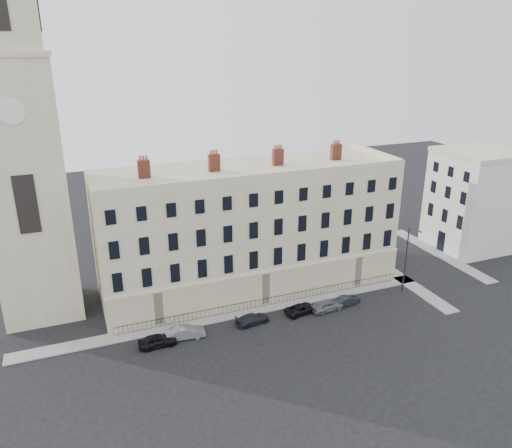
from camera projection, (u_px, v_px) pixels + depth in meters
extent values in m
plane|color=black|center=(335.00, 318.00, 55.73)|extent=(160.00, 160.00, 0.00)
cube|color=#C2B690|center=(247.00, 227.00, 61.51)|extent=(36.00, 12.00, 15.00)
cube|color=beige|center=(266.00, 289.00, 58.13)|extent=(36.10, 0.18, 4.00)
cube|color=beige|center=(368.00, 247.00, 69.65)|extent=(0.18, 12.10, 4.00)
cube|color=#C2B690|center=(266.00, 177.00, 53.65)|extent=(36.00, 0.35, 0.80)
cube|color=#C2B690|center=(375.00, 153.00, 64.90)|extent=(0.35, 12.00, 0.80)
cube|color=brown|center=(144.00, 169.00, 54.41)|extent=(1.30, 0.70, 2.00)
cube|color=brown|center=(214.00, 163.00, 57.17)|extent=(1.30, 0.70, 2.00)
cube|color=brown|center=(278.00, 157.00, 59.92)|extent=(1.30, 0.70, 2.00)
cube|color=brown|center=(336.00, 152.00, 62.68)|extent=(1.30, 0.70, 2.00)
cube|color=#C2B690|center=(28.00, 193.00, 52.72)|extent=(8.00, 8.00, 28.00)
cylinder|color=white|center=(11.00, 112.00, 46.04)|extent=(2.40, 0.14, 2.40)
cube|color=silver|center=(473.00, 202.00, 72.86)|extent=(10.00, 10.00, 14.00)
cube|color=gray|center=(236.00, 314.00, 56.62)|extent=(48.00, 2.00, 0.12)
cube|color=gray|center=(390.00, 270.00, 67.16)|extent=(2.00, 24.00, 0.12)
cube|color=gray|center=(439.00, 254.00, 72.35)|extent=(2.00, 20.00, 0.12)
cube|color=black|center=(267.00, 298.00, 58.02)|extent=(35.00, 0.04, 0.04)
cube|color=black|center=(267.00, 305.00, 58.33)|extent=(35.00, 0.04, 0.04)
imported|color=black|center=(158.00, 341.00, 50.50)|extent=(3.90, 1.59, 1.33)
imported|color=slate|center=(185.00, 332.00, 51.90)|extent=(4.18, 1.71, 1.35)
imported|color=black|center=(252.00, 319.00, 54.59)|extent=(4.02, 2.06, 1.12)
imported|color=black|center=(301.00, 309.00, 56.66)|extent=(4.11, 2.40, 1.07)
imported|color=slate|center=(327.00, 305.00, 57.16)|extent=(4.00, 1.87, 1.32)
imported|color=black|center=(347.00, 301.00, 58.43)|extent=(3.50, 1.68, 1.11)
cylinder|color=#2B2B30|center=(406.00, 260.00, 60.48)|extent=(0.17, 0.17, 8.42)
cylinder|color=#2B2B30|center=(415.00, 230.00, 58.54)|extent=(0.66, 1.51, 0.11)
cube|color=#2B2B30|center=(420.00, 232.00, 58.05)|extent=(0.36, 0.56, 0.13)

